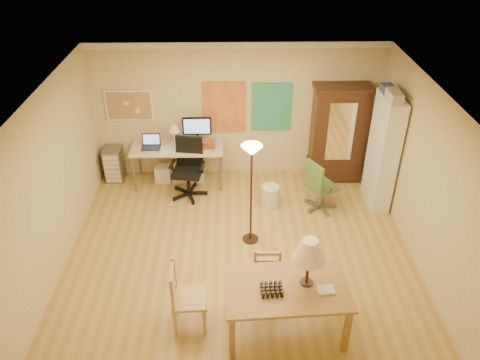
{
  "coord_description": "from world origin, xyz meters",
  "views": [
    {
      "loc": [
        -0.11,
        -5.79,
        5.05
      ],
      "look_at": [
        0.01,
        0.3,
        1.18
      ],
      "focal_mm": 35.0,
      "sensor_mm": 36.0,
      "label": 1
    }
  ],
  "objects_px": {
    "armoire": "(337,140)",
    "bookshelf": "(383,153)",
    "office_chair_black": "(189,181)",
    "office_chair_green": "(320,196)",
    "dining_table": "(295,277)",
    "computer_desk": "(180,160)"
  },
  "relations": [
    {
      "from": "office_chair_black",
      "to": "armoire",
      "type": "bearing_deg",
      "value": 11.24
    },
    {
      "from": "armoire",
      "to": "bookshelf",
      "type": "relative_size",
      "value": 0.93
    },
    {
      "from": "computer_desk",
      "to": "office_chair_black",
      "type": "height_order",
      "value": "computer_desk"
    },
    {
      "from": "computer_desk",
      "to": "bookshelf",
      "type": "bearing_deg",
      "value": -12.15
    },
    {
      "from": "office_chair_black",
      "to": "armoire",
      "type": "height_order",
      "value": "armoire"
    },
    {
      "from": "office_chair_black",
      "to": "office_chair_green",
      "type": "distance_m",
      "value": 2.46
    },
    {
      "from": "computer_desk",
      "to": "bookshelf",
      "type": "xyz_separation_m",
      "value": [
        3.67,
        -0.79,
        0.56
      ]
    },
    {
      "from": "office_chair_black",
      "to": "bookshelf",
      "type": "distance_m",
      "value": 3.57
    },
    {
      "from": "office_chair_black",
      "to": "armoire",
      "type": "distance_m",
      "value": 2.96
    },
    {
      "from": "bookshelf",
      "to": "armoire",
      "type": "bearing_deg",
      "value": 125.66
    },
    {
      "from": "dining_table",
      "to": "office_chair_black",
      "type": "relative_size",
      "value": 1.42
    },
    {
      "from": "armoire",
      "to": "bookshelf",
      "type": "xyz_separation_m",
      "value": [
        0.62,
        -0.87,
        0.19
      ]
    },
    {
      "from": "office_chair_black",
      "to": "bookshelf",
      "type": "relative_size",
      "value": 0.54
    },
    {
      "from": "dining_table",
      "to": "office_chair_black",
      "type": "distance_m",
      "value": 3.65
    },
    {
      "from": "armoire",
      "to": "office_chair_green",
      "type": "bearing_deg",
      "value": -112.97
    },
    {
      "from": "bookshelf",
      "to": "dining_table",
      "type": "bearing_deg",
      "value": -122.91
    },
    {
      "from": "dining_table",
      "to": "bookshelf",
      "type": "distance_m",
      "value": 3.49
    },
    {
      "from": "computer_desk",
      "to": "bookshelf",
      "type": "relative_size",
      "value": 0.84
    },
    {
      "from": "computer_desk",
      "to": "office_chair_green",
      "type": "relative_size",
      "value": 1.75
    },
    {
      "from": "computer_desk",
      "to": "office_chair_green",
      "type": "height_order",
      "value": "computer_desk"
    },
    {
      "from": "armoire",
      "to": "dining_table",
      "type": "bearing_deg",
      "value": -108.51
    },
    {
      "from": "office_chair_black",
      "to": "office_chair_green",
      "type": "relative_size",
      "value": 1.14
    }
  ]
}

